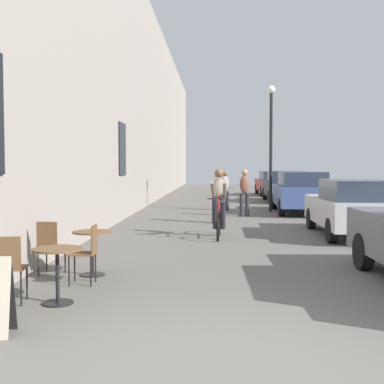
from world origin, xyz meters
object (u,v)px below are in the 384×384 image
at_px(cafe_table_near, 57,264).
at_px(cafe_chair_mid_toward_street, 87,250).
at_px(cafe_table_mid, 92,243).
at_px(street_lamp, 271,132).
at_px(parked_car_fifth, 272,183).
at_px(cyclist_on_bicycle, 219,205).
at_px(parked_car_second, 352,207).
at_px(cafe_chair_mid_toward_wall, 50,244).
at_px(pedestrian_far, 225,188).
at_px(pedestrian_near, 217,194).
at_px(cafe_chair_near_toward_street, 9,265).
at_px(pedestrian_mid, 244,190).
at_px(parked_car_fourth, 284,186).
at_px(parked_car_third, 300,192).

distance_m(cafe_table_near, cafe_chair_mid_toward_street, 1.09).
height_order(cafe_table_mid, cafe_chair_mid_toward_street, cafe_chair_mid_toward_street).
height_order(street_lamp, parked_car_fifth, street_lamp).
bearing_deg(cyclist_on_bicycle, cafe_chair_mid_toward_street, -111.32).
bearing_deg(parked_car_second, cafe_table_near, -129.93).
xyz_separation_m(cyclist_on_bicycle, street_lamp, (2.07, 7.22, 2.30)).
bearing_deg(cafe_table_near, cafe_chair_mid_toward_wall, 111.53).
relative_size(pedestrian_far, parked_car_second, 0.39).
distance_m(cafe_chair_mid_toward_street, parked_car_second, 7.67).
bearing_deg(pedestrian_near, parked_car_second, -39.16).
bearing_deg(street_lamp, cyclist_on_bicycle, -106.00).
height_order(cafe_chair_near_toward_street, pedestrian_mid, pedestrian_mid).
xyz_separation_m(cafe_chair_near_toward_street, pedestrian_near, (2.69, 9.39, 0.41)).
height_order(street_lamp, parked_car_second, street_lamp).
height_order(cafe_table_mid, parked_car_fifth, parked_car_fifth).
height_order(cafe_chair_near_toward_street, parked_car_second, parked_car_second).
bearing_deg(cafe_chair_near_toward_street, cafe_table_near, 7.19).
distance_m(cafe_chair_near_toward_street, pedestrian_far, 14.20).
relative_size(cafe_table_mid, parked_car_fourth, 0.17).
xyz_separation_m(cyclist_on_bicycle, pedestrian_far, (0.29, 7.56, 0.09)).
height_order(cafe_chair_mid_toward_street, pedestrian_mid, pedestrian_mid).
relative_size(cafe_table_mid, cafe_chair_mid_toward_street, 0.81).
bearing_deg(pedestrian_far, parked_car_second, -66.95).
bearing_deg(parked_car_fifth, pedestrian_far, -106.03).
bearing_deg(parked_car_fourth, pedestrian_near, -109.25).
bearing_deg(cafe_table_mid, parked_car_fifth, 76.55).
xyz_separation_m(cafe_chair_mid_toward_street, pedestrian_near, (1.98, 8.23, 0.41)).
bearing_deg(cafe_table_near, cyclist_on_bicycle, 71.21).
distance_m(cyclist_on_bicycle, parked_car_fourth, 13.19).
bearing_deg(parked_car_fourth, parked_car_fifth, 89.40).
height_order(cafe_table_near, parked_car_third, parked_car_third).
distance_m(pedestrian_mid, pedestrian_far, 2.47).
height_order(cafe_table_near, pedestrian_near, pedestrian_near).
height_order(cafe_chair_near_toward_street, parked_car_fifth, parked_car_fifth).
bearing_deg(pedestrian_mid, cafe_chair_mid_toward_street, -105.93).
distance_m(cafe_chair_mid_toward_street, cyclist_on_bicycle, 5.53).
distance_m(cafe_chair_near_toward_street, cafe_chair_mid_toward_wall, 1.70).
bearing_deg(cyclist_on_bicycle, street_lamp, 74.00).
height_order(parked_car_third, parked_car_fifth, parked_car_third).
relative_size(cafe_chair_mid_toward_wall, parked_car_second, 0.22).
bearing_deg(pedestrian_near, parked_car_fifth, 77.38).
bearing_deg(parked_car_fifth, parked_car_third, -91.38).
height_order(cafe_table_near, cafe_chair_mid_toward_wall, cafe_chair_mid_toward_wall).
relative_size(cafe_table_mid, cyclist_on_bicycle, 0.41).
distance_m(street_lamp, parked_car_second, 7.41).
height_order(cafe_chair_near_toward_street, cafe_chair_mid_toward_street, same).
xyz_separation_m(cafe_table_near, pedestrian_mid, (3.06, 11.41, 0.42)).
xyz_separation_m(pedestrian_near, parked_car_second, (3.39, -2.76, -0.18)).
relative_size(pedestrian_mid, parked_car_fourth, 0.38).
relative_size(cafe_table_mid, parked_car_third, 0.16).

